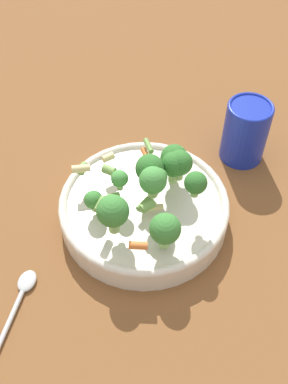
{
  "coord_description": "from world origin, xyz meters",
  "views": [
    {
      "loc": [
        -0.01,
        0.45,
        0.59
      ],
      "look_at": [
        0.0,
        0.0,
        0.06
      ],
      "focal_mm": 42.0,
      "sensor_mm": 36.0,
      "label": 1
    }
  ],
  "objects": [
    {
      "name": "pasta_salad",
      "position": [
        -0.01,
        0.01,
        0.1
      ],
      "size": [
        0.2,
        0.2,
        0.08
      ],
      "color": "#8CB766",
      "rests_on": "bowl"
    },
    {
      "name": "bowl",
      "position": [
        0.0,
        0.0,
        0.03
      ],
      "size": [
        0.27,
        0.27,
        0.05
      ],
      "color": "silver",
      "rests_on": "ground_plane"
    },
    {
      "name": "cup",
      "position": [
        -0.18,
        -0.15,
        0.06
      ],
      "size": [
        0.08,
        0.08,
        0.11
      ],
      "color": "#192DAD",
      "rests_on": "ground_plane"
    },
    {
      "name": "ground_plane",
      "position": [
        0.0,
        0.0,
        0.0
      ],
      "size": [
        3.0,
        3.0,
        0.0
      ],
      "primitive_type": "plane",
      "color": "brown"
    },
    {
      "name": "spoon",
      "position": [
        0.18,
        0.16,
        0.0
      ],
      "size": [
        0.05,
        0.19,
        0.01
      ],
      "rotation": [
        0.0,
        0.0,
        10.8
      ],
      "color": "silver",
      "rests_on": "ground_plane"
    }
  ]
}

